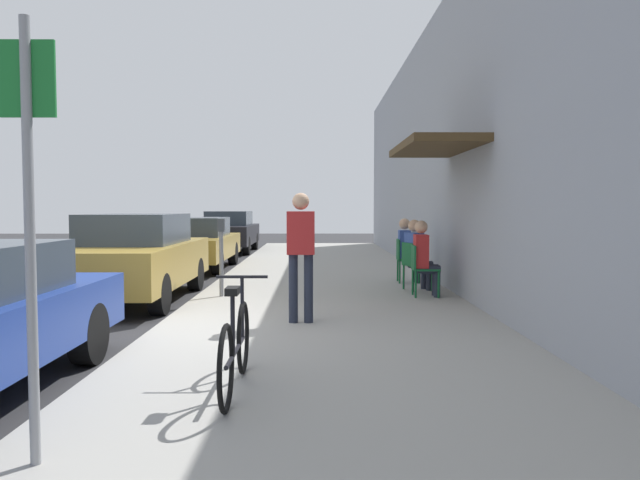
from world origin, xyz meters
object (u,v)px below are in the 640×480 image
seated_patron_0 (424,256)px  cafe_chair_2 (404,257)px  street_sign (30,206)px  cafe_chair_1 (414,263)px  seated_patron_1 (417,252)px  parked_car_3 (229,231)px  cafe_chair_0 (421,267)px  parked_car_2 (196,243)px  bicycle_0 (236,347)px  pedestrian_standing (301,247)px  parked_car_1 (134,257)px  seated_patron_2 (407,248)px  parking_meter (221,251)px

seated_patron_0 → cafe_chair_2: size_ratio=1.48×
street_sign → cafe_chair_1: (3.44, 7.40, -1.02)m
cafe_chair_1 → seated_patron_1: (0.06, 0.02, 0.19)m
parked_car_3 → cafe_chair_0: parked_car_3 is taller
parked_car_2 → bicycle_0: size_ratio=2.57×
parked_car_2 → cafe_chair_1: 6.96m
parked_car_3 → seated_patron_0: size_ratio=3.41×
bicycle_0 → cafe_chair_2: bearing=71.1°
pedestrian_standing → parked_car_2: bearing=110.4°
seated_patron_0 → pedestrian_standing: bearing=-131.4°
parked_car_2 → cafe_chair_1: (4.94, -4.91, -0.08)m
parked_car_1 → seated_patron_1: parked_car_1 is taller
cafe_chair_0 → seated_patron_2: seated_patron_2 is taller
parked_car_1 → seated_patron_0: 5.01m
street_sign → seated_patron_2: size_ratio=2.02×
seated_patron_2 → cafe_chair_0: bearing=-91.8°
parked_car_1 → cafe_chair_2: 5.20m
cafe_chair_2 → seated_patron_2: (0.06, -0.00, 0.19)m
parking_meter → seated_patron_1: (3.45, 0.72, -0.07)m
parking_meter → cafe_chair_0: parking_meter is taller
cafe_chair_2 → pedestrian_standing: 4.69m
cafe_chair_2 → seated_patron_1: bearing=-87.0°
parked_car_3 → cafe_chair_0: (4.94, -11.71, -0.14)m
bicycle_0 → pedestrian_standing: size_ratio=1.01×
seated_patron_1 → cafe_chair_2: size_ratio=1.48×
parked_car_3 → cafe_chair_1: 12.03m
parked_car_2 → bicycle_0: bearing=-77.1°
cafe_chair_1 → seated_patron_2: size_ratio=0.67×
parked_car_2 → parked_car_3: parked_car_3 is taller
parked_car_3 → cafe_chair_2: bearing=-63.3°
street_sign → cafe_chair_2: (3.44, 8.57, -1.02)m
cafe_chair_0 → seated_patron_1: size_ratio=0.67×
seated_patron_0 → parked_car_3: bearing=113.1°
street_sign → pedestrian_standing: bearing=71.4°
seated_patron_0 → seated_patron_2: (0.00, 1.91, 0.00)m
parking_meter → seated_patron_2: 3.92m
street_sign → cafe_chair_0: street_sign is taller
cafe_chair_2 → pedestrian_standing: pedestrian_standing is taller
cafe_chair_2 → parking_meter: bearing=-151.1°
parked_car_3 → parking_meter: size_ratio=3.33×
cafe_chair_1 → seated_patron_1: 0.20m
parked_car_3 → pedestrian_standing: 14.34m
cafe_chair_0 → pedestrian_standing: size_ratio=0.51×
parked_car_3 → seated_patron_2: (5.00, -9.80, 0.05)m
bicycle_0 → cafe_chair_2: 7.56m
cafe_chair_2 → seated_patron_2: 0.20m
cafe_chair_2 → pedestrian_standing: (-1.98, -4.22, 0.50)m
cafe_chair_0 → parked_car_1: bearing=176.6°
cafe_chair_0 → seated_patron_1: 0.79m
parked_car_2 → cafe_chair_2: parked_car_2 is taller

